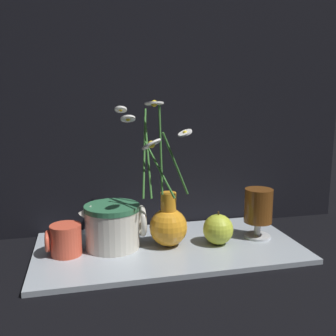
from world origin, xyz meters
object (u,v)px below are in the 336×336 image
vase_with_flowers (166,220)px  yellow_mug (65,239)px  orange_fruit (218,229)px  ceramic_pitcher (113,224)px  tea_glass (258,208)px

vase_with_flowers → yellow_mug: (-0.24, 0.01, -0.03)m
yellow_mug → orange_fruit: bearing=-3.4°
vase_with_flowers → ceramic_pitcher: bearing=169.5°
vase_with_flowers → ceramic_pitcher: size_ratio=2.24×
yellow_mug → tea_glass: (0.48, -0.00, 0.04)m
orange_fruit → vase_with_flowers: bearing=173.1°
vase_with_flowers → tea_glass: (0.24, 0.01, 0.01)m
yellow_mug → tea_glass: 0.48m
vase_with_flowers → tea_glass: bearing=1.3°
vase_with_flowers → ceramic_pitcher: 0.13m
yellow_mug → ceramic_pitcher: ceramic_pitcher is taller
vase_with_flowers → yellow_mug: bearing=178.6°
orange_fruit → yellow_mug: bearing=176.6°
ceramic_pitcher → tea_glass: 0.37m
ceramic_pitcher → orange_fruit: bearing=-8.7°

